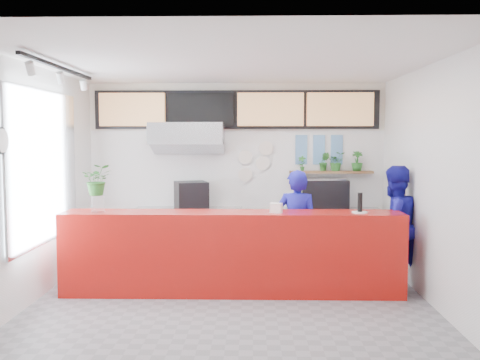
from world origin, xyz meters
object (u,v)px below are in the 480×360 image
at_px(service_counter, 232,253).
at_px(staff_right, 394,226).
at_px(staff_center, 297,227).
at_px(espresso_machine, 323,194).
at_px(panini_oven, 191,195).
at_px(pepper_mill, 360,202).

height_order(service_counter, staff_right, staff_right).
bearing_deg(staff_center, espresso_machine, -100.93).
distance_m(service_counter, panini_oven, 2.03).
height_order(panini_oven, pepper_mill, pepper_mill).
distance_m(panini_oven, espresso_machine, 2.19).
relative_size(panini_oven, staff_right, 0.30).
height_order(panini_oven, espresso_machine, espresso_machine).
bearing_deg(staff_right, pepper_mill, 18.68).
xyz_separation_m(staff_center, pepper_mill, (0.78, -0.51, 0.42)).
relative_size(espresso_machine, staff_center, 0.47).
bearing_deg(pepper_mill, staff_center, 146.71).
bearing_deg(panini_oven, pepper_mill, -55.23).
bearing_deg(espresso_machine, panini_oven, 177.30).
distance_m(service_counter, pepper_mill, 1.81).
relative_size(service_counter, espresso_machine, 5.91).
xyz_separation_m(panini_oven, pepper_mill, (2.42, -1.86, 0.11)).
xyz_separation_m(service_counter, pepper_mill, (1.68, -0.06, 0.69)).
distance_m(panini_oven, staff_center, 2.15).
relative_size(staff_center, pepper_mill, 6.55).
relative_size(panini_oven, pepper_mill, 2.01).
bearing_deg(staff_right, espresso_machine, -81.85).
height_order(panini_oven, staff_center, staff_center).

